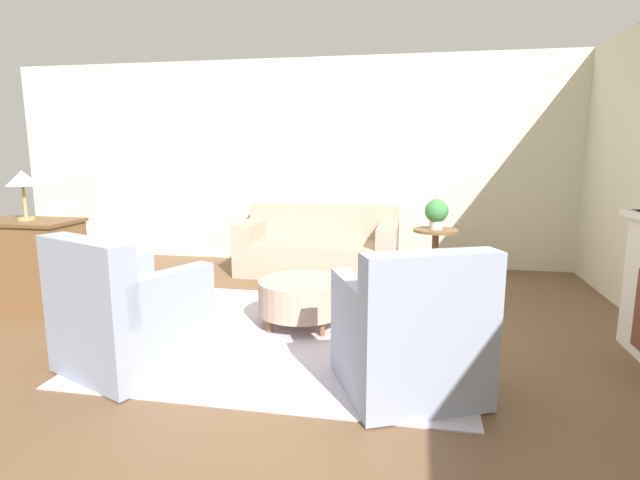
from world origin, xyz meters
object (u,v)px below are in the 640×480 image
Objects in this scene: armchair_right at (411,338)px; potted_plant_on_side_table at (437,212)px; armchair_left at (126,319)px; couch at (319,249)px; table_lamp at (22,181)px; ottoman_table at (301,296)px; side_table at (435,246)px; dresser at (31,264)px.

potted_plant_on_side_table is (0.25, 2.89, 0.47)m from armchair_right.
armchair_left is 2.03m from armchair_right.
couch is 3.35m from armchair_right.
table_lamp is (-1.68, 1.07, 0.91)m from armchair_left.
couch is 2.02m from ottoman_table.
side_table is at bearing 51.66° from armchair_left.
dresser is at bearing -179.05° from ottoman_table.
armchair_right is at bearing -68.81° from couch.
table_lamp is (-3.97, -1.82, 0.44)m from potted_plant_on_side_table.
table_lamp is (-2.73, -0.05, 1.01)m from ottoman_table.
table_lamp reaches higher than potted_plant_on_side_table.
dresser is 0.82m from table_lamp.
side_table reaches higher than ottoman_table.
armchair_right is 2.30× the size of table_lamp.
potted_plant_on_side_table is at bearing 24.63° from dresser.
armchair_left is at bearing -133.26° from ottoman_table.
couch is at bearing 96.35° from ottoman_table.
armchair_right reaches higher than ottoman_table.
armchair_right is (2.03, 0.00, 0.00)m from armchair_left.
armchair_left is 1.53m from ottoman_table.
couch is 1.81× the size of armchair_right.
ottoman_table is (-0.99, 1.11, -0.10)m from armchair_right.
side_table is at bearing 0.00° from potted_plant_on_side_table.
couch reaches higher than ottoman_table.
ottoman_table is at bearing -124.86° from potted_plant_on_side_table.
dresser is 4.38m from potted_plant_on_side_table.
potted_plant_on_side_table reaches higher than armchair_left.
armchair_left and armchair_right have the same top height.
armchair_left is at bearing -32.40° from table_lamp.
potted_plant_on_side_table is at bearing 51.66° from armchair_left.
armchair_right is at bearing -16.03° from dresser.
potted_plant_on_side_table reaches higher than dresser.
dresser is (-2.73, -0.05, 0.19)m from ottoman_table.
armchair_left is at bearing -104.81° from couch.
armchair_right is 3.97m from table_lamp.
armchair_left is 3.71m from potted_plant_on_side_table.
potted_plant_on_side_table reaches higher than side_table.
side_table is (1.46, -0.23, 0.13)m from couch.
side_table is at bearing 24.63° from table_lamp.
dresser is at bearing -155.37° from side_table.
side_table is at bearing -9.02° from couch.
table_lamp reaches higher than armchair_left.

